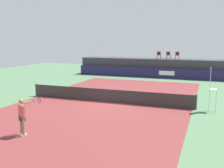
% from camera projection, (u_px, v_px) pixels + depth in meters
% --- Properties ---
extents(ground_plane, '(48.00, 48.00, 0.00)m').
position_uv_depth(ground_plane, '(120.00, 94.00, 22.13)').
color(ground_plane, '#4C704C').
extents(court_inner, '(12.00, 22.00, 0.00)m').
position_uv_depth(court_inner, '(107.00, 102.00, 19.36)').
color(court_inner, maroon).
rests_on(court_inner, ground).
extents(sponsor_wall, '(18.00, 0.22, 1.20)m').
position_uv_depth(sponsor_wall, '(148.00, 73.00, 31.74)').
color(sponsor_wall, '#231E4C').
rests_on(sponsor_wall, ground).
extents(spectator_platform, '(18.00, 2.80, 2.20)m').
position_uv_depth(spectator_platform, '(152.00, 67.00, 33.32)').
color(spectator_platform, '#38383D').
rests_on(spectator_platform, ground).
extents(spectator_chair_far_left, '(0.47, 0.47, 0.89)m').
position_uv_depth(spectator_chair_far_left, '(159.00, 55.00, 32.48)').
color(spectator_chair_far_left, '#561919').
rests_on(spectator_chair_far_left, spectator_platform).
extents(spectator_chair_left, '(0.46, 0.46, 0.89)m').
position_uv_depth(spectator_chair_left, '(168.00, 55.00, 32.17)').
color(spectator_chair_left, '#561919').
rests_on(spectator_chair_left, spectator_platform).
extents(spectator_chair_center, '(0.47, 0.47, 0.89)m').
position_uv_depth(spectator_chair_center, '(177.00, 55.00, 31.77)').
color(spectator_chair_center, '#561919').
rests_on(spectator_chair_center, spectator_platform).
extents(umpire_chair, '(0.44, 0.44, 2.76)m').
position_uv_depth(umpire_chair, '(212.00, 86.00, 16.67)').
color(umpire_chair, white).
rests_on(umpire_chair, ground).
extents(tennis_net, '(12.40, 0.02, 0.95)m').
position_uv_depth(tennis_net, '(107.00, 96.00, 19.28)').
color(tennis_net, '#2D2D2D').
rests_on(tennis_net, ground).
extents(net_post_near, '(0.10, 0.10, 1.00)m').
position_uv_depth(net_post_near, '(36.00, 90.00, 21.41)').
color(net_post_near, '#4C4C51').
rests_on(net_post_near, ground).
extents(net_post_far, '(0.10, 0.10, 1.00)m').
position_uv_depth(net_post_far, '(196.00, 102.00, 17.14)').
color(net_post_far, '#4C4C51').
rests_on(net_post_far, ground).
extents(tennis_player, '(0.71, 1.26, 1.77)m').
position_uv_depth(tennis_player, '(22.00, 116.00, 12.46)').
color(tennis_player, white).
rests_on(tennis_player, court_inner).
extents(tennis_ball, '(0.07, 0.07, 0.07)m').
position_uv_depth(tennis_ball, '(78.00, 90.00, 23.58)').
color(tennis_ball, '#D8EA33').
rests_on(tennis_ball, court_inner).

